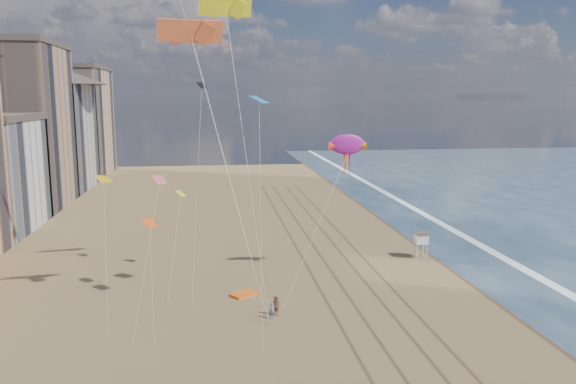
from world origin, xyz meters
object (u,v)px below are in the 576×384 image
object	(u,v)px
show_kite	(347,145)
grounded_kite	(244,294)
kite_flyer_b	(276,306)
kite_flyer_a	(272,311)
lifeguard_stand	(421,238)

from	to	relation	value
show_kite	grounded_kite	bearing A→B (deg)	-154.16
kite_flyer_b	kite_flyer_a	bearing A→B (deg)	-72.73
show_kite	kite_flyer_b	distance (m)	19.63
grounded_kite	kite_flyer_a	size ratio (longest dim) A/B	1.66
kite_flyer_a	show_kite	bearing A→B (deg)	44.52
kite_flyer_a	kite_flyer_b	world-z (taller)	kite_flyer_b
lifeguard_stand	kite_flyer_b	world-z (taller)	lifeguard_stand
grounded_kite	lifeguard_stand	bearing A→B (deg)	-11.67
lifeguard_stand	kite_flyer_a	xyz separation A→B (m)	(-19.96, -16.65, -1.72)
lifeguard_stand	kite_flyer_b	distance (m)	25.22
lifeguard_stand	show_kite	distance (m)	16.54
grounded_kite	kite_flyer_b	distance (m)	6.16
kite_flyer_a	lifeguard_stand	bearing A→B (deg)	32.89
grounded_kite	show_kite	world-z (taller)	show_kite
grounded_kite	kite_flyer_a	world-z (taller)	kite_flyer_a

